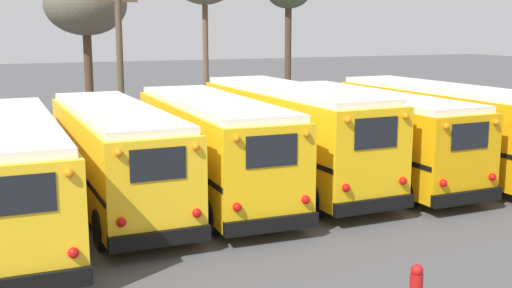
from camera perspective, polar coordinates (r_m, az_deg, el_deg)
ground_plane at (r=20.19m, az=0.54°, el=-4.69°), size 160.00×160.00×0.00m
school_bus_0 at (r=17.39m, az=-21.05°, el=-2.30°), size 2.66×10.09×3.00m
school_bus_1 at (r=19.04m, az=-12.39°, el=-0.82°), size 2.49×9.60×2.99m
school_bus_2 at (r=19.70m, az=-3.93°, el=-0.07°), size 2.75×9.46×3.11m
school_bus_3 at (r=21.25m, az=3.14°, el=1.07°), size 2.67×9.79×3.33m
school_bus_4 at (r=22.70m, az=9.85°, el=1.09°), size 2.64×10.16×3.02m
school_bus_5 at (r=24.23m, az=15.99°, el=1.64°), size 2.72×9.67×3.18m
utility_pole at (r=30.16m, az=-12.00°, el=7.39°), size 1.80×0.30×7.28m
bare_tree_3 at (r=33.99m, az=-14.91°, el=11.78°), size 4.10×4.10×7.88m
fence_line at (r=26.29m, az=-5.62°, el=1.03°), size 22.78×0.06×1.42m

